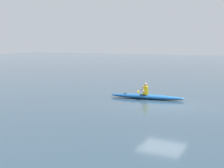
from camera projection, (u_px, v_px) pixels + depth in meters
ground_plane at (163, 105)px, 17.18m from camera, size 160.00×160.00×0.00m
kayak at (147, 97)px, 19.09m from camera, size 4.79×1.30×0.28m
kayaker at (145, 89)px, 19.06m from camera, size 0.56×2.41×0.73m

